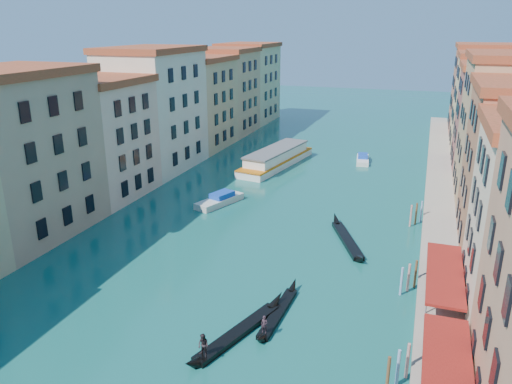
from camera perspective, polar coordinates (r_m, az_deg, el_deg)
left_bank_palazzos at (r=84.55m, az=-13.70°, el=8.01°), size 12.80×128.40×21.00m
quay at (r=74.24m, az=20.19°, el=-1.45°), size 4.00×140.00×1.00m
mooring_poles_right at (r=41.18m, az=16.18°, el=-16.59°), size 1.44×54.24×3.20m
vaporetto_far at (r=91.01m, az=2.36°, el=3.92°), size 8.49×22.00×3.19m
gondola_fore at (r=45.52m, az=2.52°, el=-13.47°), size 1.32×10.95×2.18m
gondola_right at (r=42.73m, az=-2.28°, el=-15.64°), size 5.01×12.70×2.61m
gondola_far at (r=60.51m, az=10.30°, el=-5.21°), size 6.43×12.71×1.91m
motorboat_mid at (r=71.70m, az=-4.12°, el=-0.88°), size 5.05×8.31×1.64m
motorboat_far at (r=95.65m, az=12.09°, el=3.70°), size 3.02×7.08×1.42m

